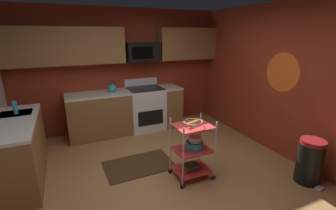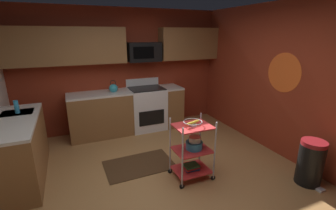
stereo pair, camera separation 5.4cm
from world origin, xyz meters
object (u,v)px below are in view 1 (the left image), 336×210
dish_soap_bottle (15,108)px  kettle (112,88)px  fruit_bowl (193,122)px  mixing_bowl_small (195,139)px  rolling_cart (192,149)px  oven_range (146,108)px  mixing_bowl_large (194,145)px  book_stack (192,167)px  trash_can (310,161)px  microwave (142,52)px

dish_soap_bottle → kettle: bearing=26.5°
fruit_bowl → mixing_bowl_small: (0.04, -0.01, -0.26)m
fruit_bowl → dish_soap_bottle: 2.65m
rolling_cart → fruit_bowl: rolling_cart is taller
oven_range → kettle: bearing=-179.7°
mixing_bowl_large → kettle: kettle is taller
dish_soap_bottle → book_stack: bearing=-29.3°
oven_range → dish_soap_bottle: dish_soap_bottle is taller
dish_soap_bottle → trash_can: 4.38m
book_stack → dish_soap_bottle: bearing=150.7°
oven_range → dish_soap_bottle: size_ratio=5.50×
microwave → dish_soap_bottle: 2.57m
rolling_cart → fruit_bowl: size_ratio=3.36×
mixing_bowl_large → oven_range: bearing=91.0°
oven_range → dish_soap_bottle: bearing=-160.9°
microwave → rolling_cart: 2.53m
rolling_cart → fruit_bowl: (-0.00, -0.00, 0.42)m
mixing_bowl_large → fruit_bowl: bearing=180.0°
microwave → kettle: microwave is taller
kettle → trash_can: (2.19, -2.89, -0.67)m
kettle → fruit_bowl: bearing=-71.2°
fruit_bowl → mixing_bowl_large: bearing=0.0°
book_stack → mixing_bowl_small: bearing=-15.4°
microwave → mixing_bowl_large: (0.04, -2.20, -1.18)m
microwave → mixing_bowl_large: bearing=-89.1°
rolling_cart → dish_soap_bottle: (-2.31, 1.29, 0.57)m
book_stack → kettle: kettle is taller
fruit_bowl → book_stack: bearing=1.8°
fruit_bowl → trash_can: (1.48, -0.80, -0.55)m
book_stack → trash_can: trash_can is taller
mixing_bowl_small → kettle: 2.26m
oven_range → rolling_cart: (-0.00, -2.09, -0.02)m
rolling_cart → mixing_bowl_small: rolling_cart is taller
rolling_cart → microwave: bearing=90.0°
oven_range → kettle: kettle is taller
microwave → book_stack: size_ratio=2.82×
mixing_bowl_large → trash_can: (1.44, -0.80, -0.19)m
mixing_bowl_large → book_stack: size_ratio=1.02×
microwave → mixing_bowl_small: 2.46m
oven_range → fruit_bowl: oven_range is taller
microwave → fruit_bowl: (0.00, -2.20, -0.82)m
rolling_cart → mixing_bowl_small: 0.17m
rolling_cart → book_stack: 0.29m
oven_range → mixing_bowl_large: 2.09m
rolling_cart → mixing_bowl_small: bearing=-15.4°
microwave → book_stack: 2.68m
trash_can → microwave: bearing=116.2°
microwave → fruit_bowl: bearing=-90.0°
trash_can → fruit_bowl: bearing=151.6°
microwave → kettle: bearing=-171.3°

